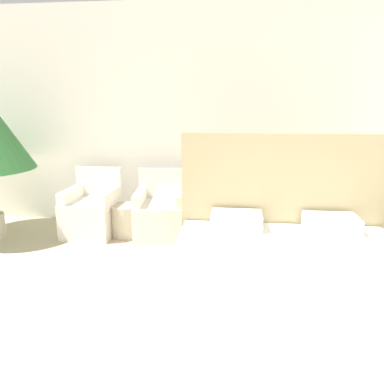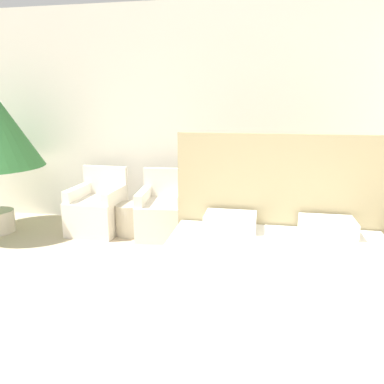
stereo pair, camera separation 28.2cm
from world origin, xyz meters
The scene contains 5 objects.
wall_back centered at (0.00, 3.95, 1.45)m, with size 10.00×0.06×2.90m.
bed centered at (1.32, 1.39, 0.31)m, with size 1.87×2.21×1.39m.
armchair_near_window_left centered at (-0.92, 3.36, 0.27)m, with size 0.64×0.68×0.82m.
armchair_near_window_right centered at (-0.03, 3.36, 0.27)m, with size 0.67×0.72×0.82m.
side_table centered at (-0.47, 3.33, 0.20)m, with size 0.37×0.37×0.40m.
Camera 1 is at (0.87, -1.06, 1.66)m, focal length 35.00 mm.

